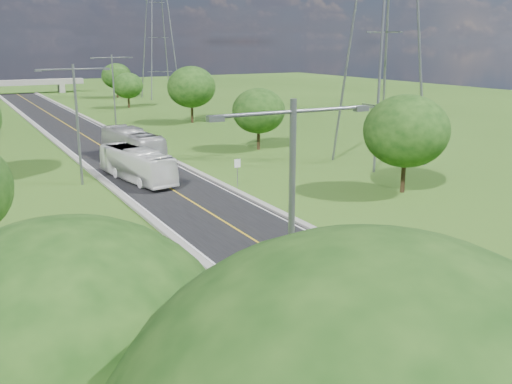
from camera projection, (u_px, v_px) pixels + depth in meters
ground at (107, 150)px, 63.81m from camera, size 260.00×260.00×0.00m
road at (94, 142)px, 68.89m from camera, size 8.00×150.00×0.06m
curb_left at (58, 144)px, 66.88m from camera, size 0.50×150.00×0.22m
curb_right at (128, 138)px, 70.85m from camera, size 0.50×150.00×0.22m
speed_limit_sign at (237, 168)px, 47.18m from camera, size 0.55×0.09×2.40m
overpass at (16, 84)px, 130.96m from camera, size 30.00×3.00×3.20m
streetlight_near_left at (291, 222)px, 18.84m from camera, size 5.90×0.25×10.00m
streetlight_mid_left at (77, 114)px, 46.79m from camera, size 5.90×0.25×10.00m
streetlight_far_right at (113, 84)px, 80.34m from camera, size 5.90×0.25×10.00m
power_tower_near at (386, 17)px, 53.55m from camera, size 9.00×6.40×28.00m
power_tower_far at (158, 30)px, 118.94m from camera, size 9.00×6.40×28.00m
tree_la at (69, 361)px, 11.90m from camera, size 7.14×7.14×8.30m
tree_rb at (406, 131)px, 44.60m from camera, size 6.72×6.72×7.82m
tree_rc at (259, 111)px, 62.92m from camera, size 5.88×5.88×6.84m
tree_rd at (191, 87)px, 83.95m from camera, size 7.14×7.14×8.30m
tree_re at (128, 86)px, 103.43m from camera, size 5.46×5.46×6.35m
tree_rf at (116, 76)px, 121.84m from camera, size 6.30×6.30×7.33m
bus_outbound at (132, 145)px, 57.66m from camera, size 3.52×11.52×3.16m
bus_inbound at (137, 164)px, 49.16m from camera, size 4.01×10.47×2.85m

